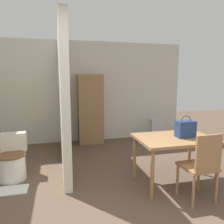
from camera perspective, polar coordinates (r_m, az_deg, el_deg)
The scene contains 9 objects.
wall_back at distance 5.60m, azimuth -7.99°, elevation 5.17°, with size 5.34×0.12×2.50m.
partition_wall at distance 4.21m, azimuth -12.64°, elevation 3.91°, with size 0.12×2.59×2.50m.
dining_table at distance 3.40m, azimuth 15.96°, elevation -7.64°, with size 1.12×0.80×0.73m.
wooden_chair at distance 3.07m, azimuth 22.27°, elevation -12.64°, with size 0.42×0.42×0.93m.
toilet at distance 3.92m, azimuth -24.55°, elevation -11.49°, with size 0.43×0.58×0.70m.
handbag at distance 3.40m, azimuth 18.63°, elevation -4.19°, with size 0.27×0.16×0.32m.
wooden_cabinet at distance 5.38m, azimuth -5.66°, elevation 0.73°, with size 0.60×0.42×1.69m.
bath_mat at distance 3.63m, azimuth -25.56°, elevation -18.06°, with size 0.54×0.29×0.01m.
space_heater at distance 5.74m, azimuth 11.59°, elevation -4.54°, with size 0.35×0.18×0.58m.
Camera 1 is at (-0.59, -1.42, 1.59)m, focal length 35.00 mm.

